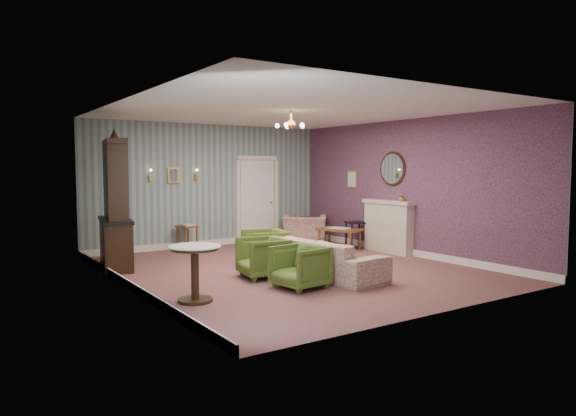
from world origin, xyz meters
TOP-DOWN VIEW (x-y plane):
  - floor at (0.00, 0.00)m, footprint 7.00×7.00m
  - ceiling at (0.00, 0.00)m, footprint 7.00×7.00m
  - wall_back at (0.00, 3.50)m, footprint 6.00×0.00m
  - wall_front at (0.00, -3.50)m, footprint 6.00×0.00m
  - wall_left at (-3.00, 0.00)m, footprint 0.00×7.00m
  - wall_right at (3.00, 0.00)m, footprint 0.00×7.00m
  - wall_right_floral at (2.98, 0.00)m, footprint 0.00×7.00m
  - door at (1.30, 3.46)m, footprint 1.12×0.12m
  - olive_chair_a at (-0.76, -1.37)m, footprint 0.76×0.80m
  - olive_chair_b at (-0.82, -0.36)m, footprint 0.80×0.84m
  - olive_chair_c at (-0.22, 0.55)m, footprint 0.83×0.87m
  - sofa_chintz at (0.11, -0.89)m, footprint 0.90×2.29m
  - wingback_chair at (2.21, 2.65)m, footprint 1.25×1.19m
  - dresser at (-2.65, 1.95)m, footprint 0.80×1.59m
  - fireplace at (2.86, 0.40)m, footprint 0.30×1.40m
  - mantel_vase at (2.84, 0.00)m, footprint 0.15×0.15m
  - oval_mirror at (2.96, 0.40)m, footprint 0.04×0.76m
  - framed_print at (2.97, 1.75)m, footprint 0.04×0.34m
  - coffee_table at (2.24, 1.33)m, footprint 0.84×1.09m
  - side_table_black at (2.65, 1.25)m, footprint 0.52×0.52m
  - pedestal_table at (-2.44, -1.22)m, footprint 0.83×0.83m
  - nesting_table at (-0.72, 3.15)m, footprint 0.44×0.52m
  - gilt_mirror_back at (-0.90, 3.46)m, footprint 0.28×0.06m
  - sconce_left at (-1.45, 3.44)m, footprint 0.16×0.12m
  - sconce_right at (-0.35, 3.44)m, footprint 0.16×0.12m
  - chandelier at (0.00, 0.00)m, footprint 0.56×0.56m
  - burgundy_cushion at (2.16, 2.50)m, footprint 0.41×0.28m

SIDE VIEW (x-z plane):
  - floor at x=0.00m, z-range 0.00..0.00m
  - coffee_table at x=2.24m, z-range 0.00..0.50m
  - nesting_table at x=-0.72m, z-range 0.00..0.61m
  - side_table_black at x=2.65m, z-range 0.00..0.63m
  - olive_chair_a at x=-0.76m, z-range 0.00..0.74m
  - olive_chair_b at x=-0.82m, z-range 0.00..0.76m
  - olive_chair_c at x=-0.22m, z-range 0.00..0.77m
  - pedestal_table at x=-2.44m, z-range 0.00..0.80m
  - sofa_chintz at x=0.11m, z-range 0.00..0.87m
  - wingback_chair at x=2.21m, z-range 0.00..0.92m
  - burgundy_cushion at x=2.16m, z-range 0.28..0.68m
  - fireplace at x=2.86m, z-range 0.00..1.16m
  - door at x=1.30m, z-range 0.00..2.16m
  - mantel_vase at x=2.84m, z-range 1.16..1.31m
  - dresser at x=-2.65m, z-range 0.00..2.53m
  - wall_back at x=0.00m, z-range -1.55..4.45m
  - wall_front at x=0.00m, z-range -1.55..4.45m
  - wall_left at x=-3.00m, z-range -2.05..4.95m
  - wall_right at x=3.00m, z-range -2.05..4.95m
  - wall_right_floral at x=2.98m, z-range -2.05..4.95m
  - framed_print at x=2.97m, z-range 1.39..1.81m
  - gilt_mirror_back at x=-0.90m, z-range 1.52..1.88m
  - sconce_left at x=-1.45m, z-range 1.55..1.85m
  - sconce_right at x=-0.35m, z-range 1.55..1.85m
  - oval_mirror at x=2.96m, z-range 1.43..2.27m
  - chandelier at x=0.00m, z-range 2.45..2.81m
  - ceiling at x=0.00m, z-range 2.90..2.90m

